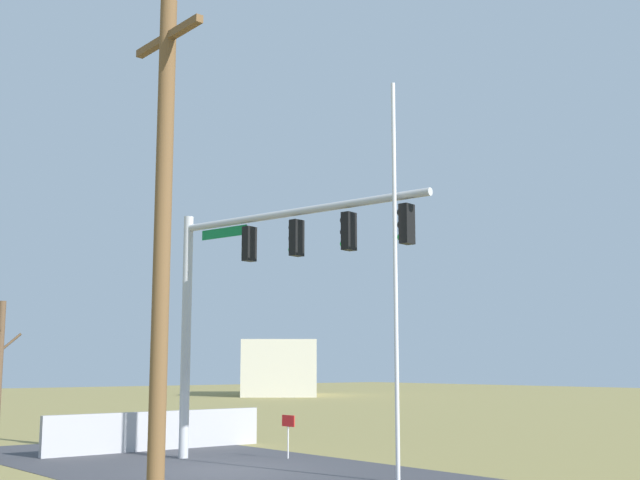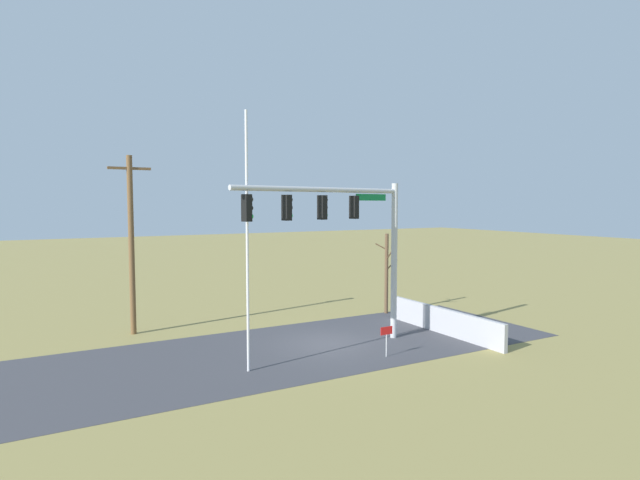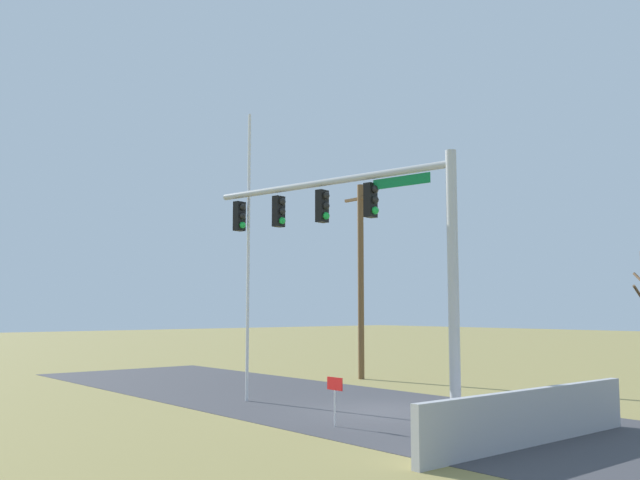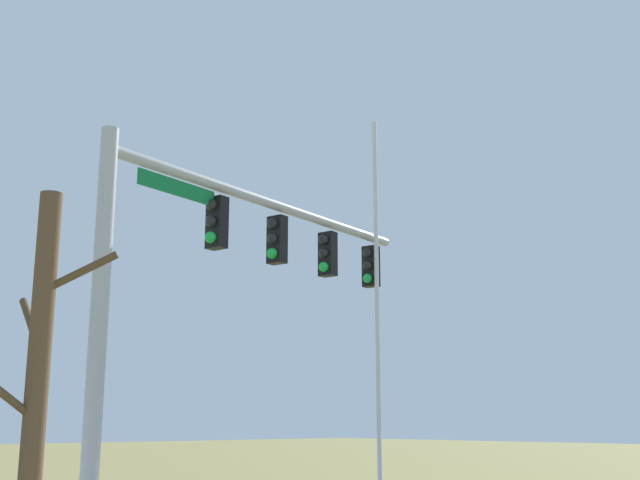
{
  "view_description": "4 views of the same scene",
  "coord_description": "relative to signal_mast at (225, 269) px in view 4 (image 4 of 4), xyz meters",
  "views": [
    {
      "loc": [
        -18.33,
        12.05,
        2.63
      ],
      "look_at": [
        -1.64,
        -1.74,
        5.87
      ],
      "focal_mm": 47.04,
      "sensor_mm": 36.0,
      "label": 1
    },
    {
      "loc": [
        -10.98,
        -18.92,
        6.1
      ],
      "look_at": [
        -1.64,
        -2.15,
        4.73
      ],
      "focal_mm": 28.64,
      "sensor_mm": 36.0,
      "label": 2
    },
    {
      "loc": [
        14.14,
        -14.27,
        2.9
      ],
      "look_at": [
        -0.96,
        -1.58,
        4.92
      ],
      "focal_mm": 38.41,
      "sensor_mm": 36.0,
      "label": 3
    },
    {
      "loc": [
        8.92,
        10.61,
        2.42
      ],
      "look_at": [
        -2.0,
        -1.08,
        6.04
      ],
      "focal_mm": 45.19,
      "sensor_mm": 36.0,
      "label": 4
    }
  ],
  "objects": [
    {
      "name": "bare_tree",
      "position": [
        5.56,
        4.9,
        -2.86
      ],
      "size": [
        1.27,
        1.02,
        4.45
      ],
      "color": "brown",
      "rests_on": "ground_plane"
    },
    {
      "name": "flagpole",
      "position": [
        -4.75,
        -0.66,
        -0.44
      ],
      "size": [
        0.1,
        0.1,
        9.41
      ],
      "primitive_type": "cylinder",
      "color": "silver",
      "rests_on": "ground_plane"
    },
    {
      "name": "signal_mast",
      "position": [
        0.0,
        0.0,
        0.0
      ],
      "size": [
        8.41,
        1.84,
        7.0
      ],
      "color": "#B2B5BA",
      "rests_on": "ground_plane"
    }
  ]
}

